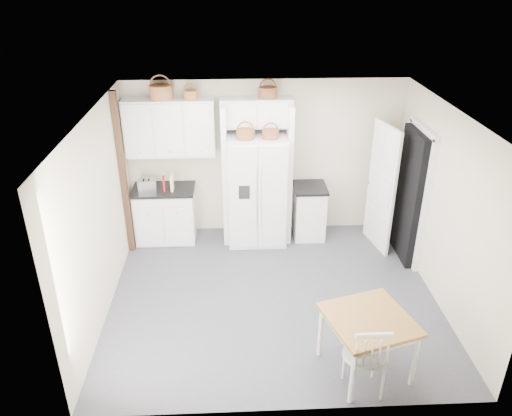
{
  "coord_description": "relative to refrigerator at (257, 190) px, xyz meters",
  "views": [
    {
      "loc": [
        -0.51,
        -5.72,
        4.25
      ],
      "look_at": [
        -0.22,
        0.4,
        1.18
      ],
      "focal_mm": 35.0,
      "sensor_mm": 36.0,
      "label": 1
    }
  ],
  "objects": [
    {
      "name": "basket_upper_c",
      "position": [
        -1.0,
        0.21,
        1.51
      ],
      "size": [
        0.22,
        0.22,
        0.13
      ],
      "primitive_type": "cylinder",
      "color": "#955A37",
      "rests_on": "upper_cabinet"
    },
    {
      "name": "trim_post",
      "position": [
        -2.05,
        -0.27,
        0.4
      ],
      "size": [
        0.09,
        0.09,
        2.6
      ],
      "primitive_type": "cube",
      "color": "#342115",
      "rests_on": "floor"
    },
    {
      "name": "fridge_panel_left",
      "position": [
        -0.51,
        0.08,
        0.25
      ],
      "size": [
        0.08,
        0.6,
        2.3
      ],
      "primitive_type": "cube",
      "color": "silver",
      "rests_on": "floor"
    },
    {
      "name": "cookbook_red",
      "position": [
        -1.49,
        -0.0,
        0.14
      ],
      "size": [
        0.05,
        0.16,
        0.23
      ],
      "primitive_type": "cube",
      "rotation": [
        0.0,
        0.0,
        0.12
      ],
      "color": "maroon",
      "rests_on": "counter_left"
    },
    {
      "name": "dining_table",
      "position": [
        1.08,
        -3.07,
        -0.53
      ],
      "size": [
        1.09,
        1.09,
        0.73
      ],
      "primitive_type": "cube",
      "rotation": [
        0.0,
        0.0,
        0.29
      ],
      "color": "brown",
      "rests_on": "floor"
    },
    {
      "name": "refrigerator",
      "position": [
        0.0,
        0.0,
        0.0
      ],
      "size": [
        0.93,
        0.75,
        1.8
      ],
      "primitive_type": "cube",
      "color": "white",
      "rests_on": "floor"
    },
    {
      "name": "base_cab_right",
      "position": [
        0.88,
        0.08,
        -0.47
      ],
      "size": [
        0.49,
        0.59,
        0.87
      ],
      "primitive_type": "cube",
      "color": "silver",
      "rests_on": "floor"
    },
    {
      "name": "counter_right",
      "position": [
        0.88,
        0.08,
        -0.01
      ],
      "size": [
        0.53,
        0.63,
        0.04
      ],
      "primitive_type": "cube",
      "color": "black",
      "rests_on": "base_cab_right"
    },
    {
      "name": "basket_fridge_a",
      "position": [
        -0.18,
        -0.1,
        0.98
      ],
      "size": [
        0.28,
        0.28,
        0.15
      ],
      "primitive_type": "cylinder",
      "color": "brown",
      "rests_on": "refrigerator"
    },
    {
      "name": "wall_back",
      "position": [
        0.15,
        0.38,
        0.4
      ],
      "size": [
        4.5,
        0.0,
        4.5
      ],
      "primitive_type": "plane",
      "rotation": [
        1.57,
        0.0,
        0.0
      ],
      "color": "beige",
      "rests_on": "floor"
    },
    {
      "name": "wall_right",
      "position": [
        2.4,
        -1.62,
        0.4
      ],
      "size": [
        0.0,
        4.0,
        4.0
      ],
      "primitive_type": "plane",
      "rotation": [
        1.57,
        0.0,
        -1.57
      ],
      "color": "beige",
      "rests_on": "floor"
    },
    {
      "name": "fridge_panel_right",
      "position": [
        0.51,
        0.08,
        0.25
      ],
      "size": [
        0.08,
        0.6,
        2.3
      ],
      "primitive_type": "cube",
      "color": "silver",
      "rests_on": "floor"
    },
    {
      "name": "basket_fridge_b",
      "position": [
        0.2,
        -0.1,
        0.97
      ],
      "size": [
        0.25,
        0.25,
        0.14
      ],
      "primitive_type": "cylinder",
      "color": "brown",
      "rests_on": "refrigerator"
    },
    {
      "name": "upper_cabinet",
      "position": [
        -1.35,
        0.21,
        1.0
      ],
      "size": [
        1.4,
        0.34,
        0.9
      ],
      "primitive_type": "cube",
      "color": "silver",
      "rests_on": "wall_back"
    },
    {
      "name": "basket_bridge_b",
      "position": [
        0.18,
        0.21,
        1.53
      ],
      "size": [
        0.28,
        0.28,
        0.16
      ],
      "primitive_type": "cylinder",
      "color": "brown",
      "rests_on": "bridge_cabinet"
    },
    {
      "name": "wall_left",
      "position": [
        -2.1,
        -1.62,
        0.4
      ],
      "size": [
        0.0,
        4.0,
        4.0
      ],
      "primitive_type": "plane",
      "rotation": [
        1.57,
        0.0,
        1.57
      ],
      "color": "beige",
      "rests_on": "floor"
    },
    {
      "name": "doorway_void",
      "position": [
        2.31,
        -0.62,
        0.12
      ],
      "size": [
        0.18,
        0.85,
        2.05
      ],
      "primitive_type": "cube",
      "color": "black",
      "rests_on": "floor"
    },
    {
      "name": "basket_upper_b",
      "position": [
        -1.44,
        0.21,
        1.55
      ],
      "size": [
        0.35,
        0.35,
        0.21
      ],
      "primitive_type": "cylinder",
      "color": "#955A37",
      "rests_on": "upper_cabinet"
    },
    {
      "name": "toaster",
      "position": [
        -1.76,
        -0.03,
        0.12
      ],
      "size": [
        0.31,
        0.21,
        0.2
      ],
      "primitive_type": "cube",
      "rotation": [
        0.0,
        0.0,
        0.19
      ],
      "color": "silver",
      "rests_on": "counter_left"
    },
    {
      "name": "ceiling",
      "position": [
        0.15,
        -1.62,
        1.7
      ],
      "size": [
        4.5,
        4.5,
        0.0
      ],
      "primitive_type": "plane",
      "color": "white",
      "rests_on": "wall_back"
    },
    {
      "name": "door_slab",
      "position": [
        1.95,
        -0.29,
        0.12
      ],
      "size": [
        0.21,
        0.79,
        2.05
      ],
      "primitive_type": "cube",
      "rotation": [
        0.0,
        0.0,
        -1.36
      ],
      "color": "white",
      "rests_on": "floor"
    },
    {
      "name": "floor",
      "position": [
        0.15,
        -1.62,
        -0.9
      ],
      "size": [
        4.5,
        4.5,
        0.0
      ],
      "primitive_type": "plane",
      "color": "#3B3B44",
      "rests_on": "ground"
    },
    {
      "name": "counter_left",
      "position": [
        -1.51,
        0.08,
        0.01
      ],
      "size": [
        1.0,
        0.65,
        0.04
      ],
      "primitive_type": "cube",
      "color": "black",
      "rests_on": "base_cab_left"
    },
    {
      "name": "base_cab_left",
      "position": [
        -1.51,
        0.08,
        -0.46
      ],
      "size": [
        0.96,
        0.6,
        0.89
      ],
      "primitive_type": "cube",
      "color": "silver",
      "rests_on": "floor"
    },
    {
      "name": "bridge_cabinet",
      "position": [
        -0.0,
        0.21,
        1.22
      ],
      "size": [
        1.12,
        0.34,
        0.45
      ],
      "primitive_type": "cube",
      "color": "silver",
      "rests_on": "wall_back"
    },
    {
      "name": "windsor_chair",
      "position": [
        0.99,
        -3.37,
        -0.41
      ],
      "size": [
        0.49,
        0.44,
        0.99
      ],
      "primitive_type": "cube",
      "rotation": [
        0.0,
        0.0,
        0.0
      ],
      "color": "silver",
      "rests_on": "floor"
    },
    {
      "name": "cookbook_cream",
      "position": [
        -1.36,
        -0.0,
        0.16
      ],
      "size": [
        0.04,
        0.17,
        0.26
      ],
      "primitive_type": "cube",
      "rotation": [
        0.0,
        0.0,
        -0.01
      ],
      "color": "beige",
      "rests_on": "counter_left"
    }
  ]
}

